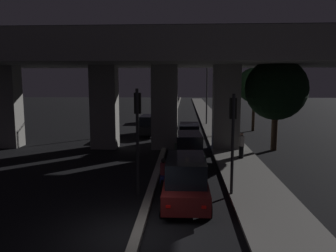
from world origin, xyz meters
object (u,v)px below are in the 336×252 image
at_px(car_dark_green_second, 189,148).
at_px(car_dark_blue_second_oncoming, 161,115).
at_px(motorcycle_blue_filtering_near, 163,175).
at_px(car_dark_blue_third, 189,135).
at_px(traffic_light_left_of_median, 138,123).
at_px(street_lamp, 204,82).
at_px(car_black_lead_oncoming, 150,125).
at_px(pedestrian_on_sidewalk, 241,145).
at_px(car_dark_red_lead, 186,180).
at_px(traffic_light_right_of_median, 233,127).

relative_size(car_dark_green_second, car_dark_blue_second_oncoming, 0.93).
distance_m(car_dark_green_second, motorcycle_blue_filtering_near, 5.02).
xyz_separation_m(car_dark_green_second, car_dark_blue_third, (0.10, 5.62, -0.05)).
distance_m(traffic_light_left_of_median, street_lamp, 25.77).
xyz_separation_m(traffic_light_left_of_median, car_black_lead_oncoming, (-1.31, 17.05, -2.34)).
bearing_deg(car_dark_blue_third, pedestrian_on_sidewalk, -140.24).
xyz_separation_m(car_dark_blue_second_oncoming, motorcycle_blue_filtering_near, (2.08, -27.57, -0.25)).
xyz_separation_m(traffic_light_left_of_median, motorcycle_blue_filtering_near, (1.12, 0.91, -2.75)).
distance_m(car_dark_green_second, car_dark_blue_third, 5.62).
distance_m(traffic_light_left_of_median, car_dark_red_lead, 3.43).
height_order(car_dark_blue_second_oncoming, pedestrian_on_sidewalk, pedestrian_on_sidewalk).
xyz_separation_m(car_black_lead_oncoming, motorcycle_blue_filtering_near, (2.42, -16.13, -0.41)).
xyz_separation_m(traffic_light_left_of_median, car_dark_red_lead, (2.23, -1.18, -2.32)).
relative_size(car_dark_blue_third, car_black_lead_oncoming, 0.92).
bearing_deg(motorcycle_blue_filtering_near, car_dark_red_lead, -149.89).
relative_size(car_black_lead_oncoming, motorcycle_blue_filtering_near, 2.41).
relative_size(street_lamp, car_dark_blue_third, 2.09).
distance_m(car_dark_blue_third, pedestrian_on_sidewalk, 5.52).
bearing_deg(traffic_light_right_of_median, car_dark_green_second, 108.51).
bearing_deg(traffic_light_right_of_median, car_dark_red_lead, -150.80).
bearing_deg(motorcycle_blue_filtering_near, car_dark_blue_third, -5.46).
height_order(car_dark_blue_third, pedestrian_on_sidewalk, car_dark_blue_third).
bearing_deg(car_dark_blue_second_oncoming, pedestrian_on_sidewalk, 15.85).
relative_size(traffic_light_left_of_median, traffic_light_right_of_median, 1.05).
relative_size(street_lamp, car_black_lead_oncoming, 1.93).
height_order(car_dark_green_second, pedestrian_on_sidewalk, car_dark_green_second).
bearing_deg(car_dark_red_lead, car_dark_green_second, -1.92).
xyz_separation_m(car_dark_red_lead, car_dark_blue_third, (0.30, 12.54, -0.07)).
height_order(traffic_light_right_of_median, car_black_lead_oncoming, traffic_light_right_of_median).
bearing_deg(traffic_light_left_of_median, car_dark_green_second, 67.07).
height_order(car_dark_red_lead, car_dark_blue_second_oncoming, car_dark_red_lead).
relative_size(traffic_light_left_of_median, street_lamp, 0.56).
bearing_deg(traffic_light_right_of_median, car_dark_blue_second_oncoming, 100.57).
relative_size(car_dark_blue_third, motorcycle_blue_filtering_near, 2.23).
distance_m(car_dark_blue_second_oncoming, motorcycle_blue_filtering_near, 27.65).
relative_size(traffic_light_left_of_median, car_dark_blue_second_oncoming, 1.08).
bearing_deg(pedestrian_on_sidewalk, street_lamp, 94.85).
bearing_deg(car_dark_blue_third, car_dark_red_lead, 179.39).
distance_m(traffic_light_left_of_median, car_dark_blue_third, 11.88).
xyz_separation_m(car_dark_green_second, car_dark_blue_second_oncoming, (-3.39, 22.74, -0.15)).
bearing_deg(car_black_lead_oncoming, traffic_light_left_of_median, 4.54).
height_order(car_black_lead_oncoming, car_dark_blue_second_oncoming, car_black_lead_oncoming).
bearing_deg(motorcycle_blue_filtering_near, car_dark_green_second, -12.97).
height_order(traffic_light_left_of_median, car_dark_blue_second_oncoming, traffic_light_left_of_median).
height_order(traffic_light_left_of_median, motorcycle_blue_filtering_near, traffic_light_left_of_median).
relative_size(car_dark_green_second, pedestrian_on_sidewalk, 2.44).
bearing_deg(street_lamp, traffic_light_right_of_median, -90.23).
bearing_deg(car_black_lead_oncoming, pedestrian_on_sidewalk, 36.38).
distance_m(street_lamp, car_dark_green_second, 20.13).
bearing_deg(car_black_lead_oncoming, car_dark_blue_second_oncoming, 178.46).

